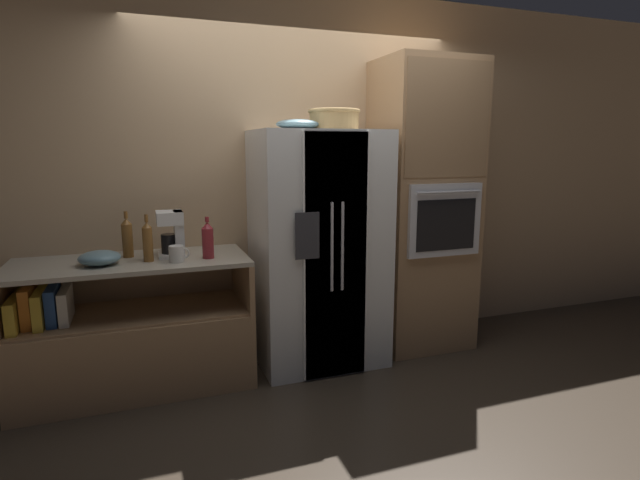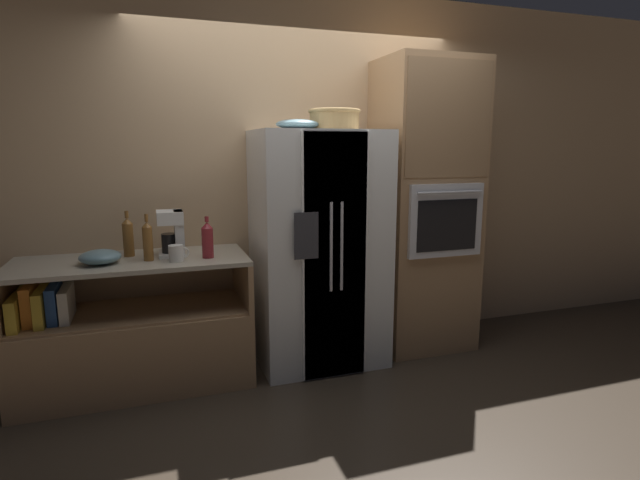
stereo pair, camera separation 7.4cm
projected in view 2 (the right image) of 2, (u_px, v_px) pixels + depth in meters
The scene contains 13 objects.
ground_plane at pixel (315, 361), 3.82m from camera, with size 20.00×20.00×0.00m, color #382D23.
wall_back at pixel (298, 175), 3.96m from camera, with size 12.00×0.06×2.80m.
counter_left at pixel (134, 340), 3.41m from camera, with size 1.51×0.67×0.88m.
refrigerator at pixel (319, 249), 3.72m from camera, with size 0.93×0.73×1.74m.
wall_oven at pixel (424, 207), 3.99m from camera, with size 0.74×0.67×2.28m.
wicker_basket at pixel (334, 119), 3.52m from camera, with size 0.37×0.37×0.14m.
fruit_bowl at pixel (298, 124), 3.42m from camera, with size 0.30×0.30×0.07m.
bottle_tall at pixel (207, 239), 3.35m from camera, with size 0.08×0.08×0.28m.
bottle_short at pixel (128, 237), 3.39m from camera, with size 0.07×0.07×0.31m.
bottle_wide at pixel (148, 241), 3.26m from camera, with size 0.06×0.06×0.31m.
mug at pixel (177, 253), 3.26m from camera, with size 0.13×0.09×0.11m.
mixing_bowl at pixel (100, 257), 3.18m from camera, with size 0.26×0.26×0.09m.
coffee_maker at pixel (173, 231), 3.40m from camera, with size 0.17×0.20×0.31m.
Camera 2 is at (-1.11, -3.41, 1.62)m, focal length 28.00 mm.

